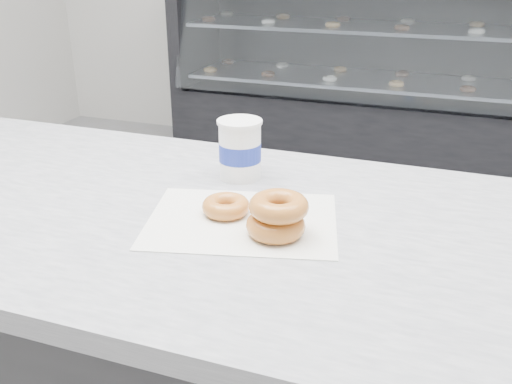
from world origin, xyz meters
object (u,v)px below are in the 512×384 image
at_px(counter, 158,382).
at_px(coffee_cup, 240,148).
at_px(display_case, 366,93).
at_px(donut_single, 226,206).
at_px(donut_stack, 277,216).

xyz_separation_m(counter, coffee_cup, (0.13, 0.19, 0.51)).
xyz_separation_m(display_case, donut_single, (0.17, -2.72, 0.43)).
relative_size(display_case, donut_single, 26.95).
height_order(counter, donut_stack, donut_stack).
bearing_deg(donut_single, coffee_cup, 103.17).
height_order(counter, donut_single, donut_single).
height_order(counter, coffee_cup, coffee_cup).
relative_size(donut_stack, coffee_cup, 1.14).
height_order(donut_single, donut_stack, donut_stack).
distance_m(counter, coffee_cup, 0.56).
bearing_deg(donut_single, display_case, 93.68).
relative_size(display_case, coffee_cup, 18.85).
relative_size(donut_single, coffee_cup, 0.70).
bearing_deg(donut_single, counter, -179.05).
distance_m(display_case, donut_stack, 2.82).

